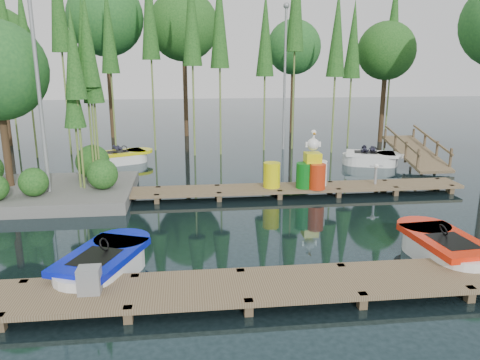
{
  "coord_description": "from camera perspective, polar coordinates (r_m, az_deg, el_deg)",
  "views": [
    {
      "loc": [
        -1.04,
        -12.72,
        4.51
      ],
      "look_at": [
        0.5,
        0.5,
        1.1
      ],
      "focal_mm": 35.0,
      "sensor_mm": 36.0,
      "label": 1
    }
  ],
  "objects": [
    {
      "name": "drum_cluster",
      "position": [
        16.07,
        8.92,
        1.14
      ],
      "size": [
        1.14,
        1.05,
        1.97
      ],
      "color": "#0B6816",
      "rests_on": "far_dock"
    },
    {
      "name": "boat_white_far",
      "position": [
        21.57,
        15.68,
        2.53
      ],
      "size": [
        2.92,
        2.02,
        1.26
      ],
      "rotation": [
        0.0,
        0.0,
        0.36
      ],
      "color": "white",
      "rests_on": "ground"
    },
    {
      "name": "lamp_island",
      "position": [
        15.86,
        -23.55,
        12.32
      ],
      "size": [
        0.3,
        0.3,
        7.25
      ],
      "color": "gray",
      "rests_on": "ground"
    },
    {
      "name": "island",
      "position": [
        16.9,
        -25.05,
        8.54
      ],
      "size": [
        6.2,
        4.2,
        6.75
      ],
      "color": "slate",
      "rests_on": "ground"
    },
    {
      "name": "boat_blue",
      "position": [
        10.52,
        -16.33,
        -10.01
      ],
      "size": [
        2.18,
        3.05,
        0.94
      ],
      "rotation": [
        0.0,
        0.0,
        -0.37
      ],
      "color": "white",
      "rests_on": "ground"
    },
    {
      "name": "tree_screen",
      "position": [
        23.39,
        -9.55,
        18.13
      ],
      "size": [
        34.42,
        18.53,
        10.31
      ],
      "color": "#412D1B",
      "rests_on": "ground"
    },
    {
      "name": "seagull_post",
      "position": [
        16.98,
        16.25,
        1.15
      ],
      "size": [
        0.46,
        0.25,
        0.73
      ],
      "color": "gray",
      "rests_on": "far_dock"
    },
    {
      "name": "near_dock",
      "position": [
        9.32,
        0.52,
        -12.93
      ],
      "size": [
        18.0,
        1.5,
        0.5
      ],
      "color": "brown",
      "rests_on": "ground"
    },
    {
      "name": "far_dock",
      "position": [
        15.94,
        0.95,
        -1.21
      ],
      "size": [
        15.0,
        1.2,
        0.5
      ],
      "color": "brown",
      "rests_on": "ground"
    },
    {
      "name": "lamp_rear",
      "position": [
        24.25,
        5.51,
        13.72
      ],
      "size": [
        0.3,
        0.3,
        7.25
      ],
      "color": "gray",
      "rests_on": "ground"
    },
    {
      "name": "utility_cabinet",
      "position": [
        9.31,
        -17.88,
        -11.54
      ],
      "size": [
        0.41,
        0.35,
        0.5
      ],
      "primitive_type": "cube",
      "color": "gray",
      "rests_on": "near_dock"
    },
    {
      "name": "boat_yellow_far",
      "position": [
        21.78,
        -14.11,
        2.72
      ],
      "size": [
        2.83,
        2.14,
        1.29
      ],
      "rotation": [
        0.0,
        0.0,
        0.08
      ],
      "color": "white",
      "rests_on": "ground"
    },
    {
      "name": "ground_plane",
      "position": [
        13.53,
        -1.87,
        -5.1
      ],
      "size": [
        90.0,
        90.0,
        0.0
      ],
      "primitive_type": "plane",
      "color": "#1B2E33"
    },
    {
      "name": "ramp",
      "position": [
        22.04,
        20.62,
        3.2
      ],
      "size": [
        1.5,
        3.94,
        1.49
      ],
      "color": "brown",
      "rests_on": "ground"
    },
    {
      "name": "yellow_barrel",
      "position": [
        15.94,
        3.89,
        0.62
      ],
      "size": [
        0.57,
        0.57,
        0.86
      ],
      "primitive_type": "cylinder",
      "color": "yellow",
      "rests_on": "far_dock"
    },
    {
      "name": "boat_red",
      "position": [
        11.88,
        23.6,
        -7.79
      ],
      "size": [
        1.48,
        2.91,
        0.95
      ],
      "rotation": [
        0.0,
        0.0,
        0.08
      ],
      "color": "white",
      "rests_on": "ground"
    }
  ]
}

